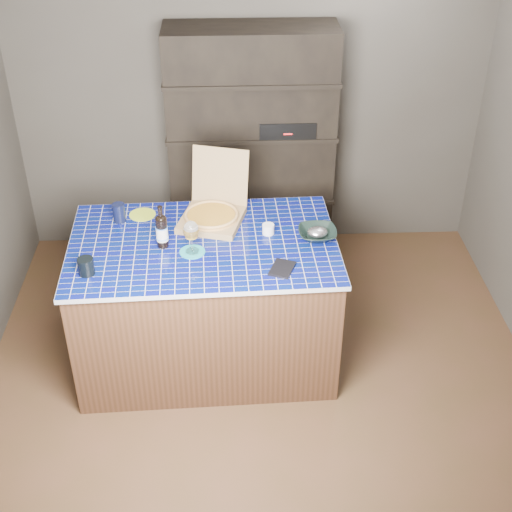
{
  "coord_description": "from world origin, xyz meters",
  "views": [
    {
      "loc": [
        -0.17,
        -3.27,
        3.18
      ],
      "look_at": [
        -0.03,
        0.0,
        0.98
      ],
      "focal_mm": 50.0,
      "sensor_mm": 36.0,
      "label": 1
    }
  ],
  "objects_px": {
    "pizza_box": "(212,213)",
    "wine_glass": "(191,231)",
    "kitchen_island": "(206,301)",
    "mead_bottle": "(162,231)",
    "bowl": "(317,234)",
    "dvd_case": "(282,269)"
  },
  "relations": [
    {
      "from": "pizza_box",
      "to": "bowl",
      "type": "height_order",
      "value": "pizza_box"
    },
    {
      "from": "mead_bottle",
      "to": "dvd_case",
      "type": "height_order",
      "value": "mead_bottle"
    },
    {
      "from": "pizza_box",
      "to": "mead_bottle",
      "type": "relative_size",
      "value": 1.93
    },
    {
      "from": "kitchen_island",
      "to": "pizza_box",
      "type": "height_order",
      "value": "pizza_box"
    },
    {
      "from": "wine_glass",
      "to": "bowl",
      "type": "height_order",
      "value": "wine_glass"
    },
    {
      "from": "kitchen_island",
      "to": "mead_bottle",
      "type": "distance_m",
      "value": 0.59
    },
    {
      "from": "dvd_case",
      "to": "mead_bottle",
      "type": "bearing_deg",
      "value": 179.6
    },
    {
      "from": "kitchen_island",
      "to": "dvd_case",
      "type": "xyz_separation_m",
      "value": [
        0.45,
        -0.3,
        0.44
      ]
    },
    {
      "from": "kitchen_island",
      "to": "mead_bottle",
      "type": "relative_size",
      "value": 6.01
    },
    {
      "from": "pizza_box",
      "to": "wine_glass",
      "type": "bearing_deg",
      "value": -92.59
    },
    {
      "from": "mead_bottle",
      "to": "wine_glass",
      "type": "distance_m",
      "value": 0.19
    },
    {
      "from": "kitchen_island",
      "to": "wine_glass",
      "type": "height_order",
      "value": "wine_glass"
    },
    {
      "from": "dvd_case",
      "to": "bowl",
      "type": "height_order",
      "value": "bowl"
    },
    {
      "from": "kitchen_island",
      "to": "bowl",
      "type": "xyz_separation_m",
      "value": [
        0.69,
        0.03,
        0.47
      ]
    },
    {
      "from": "kitchen_island",
      "to": "bowl",
      "type": "bearing_deg",
      "value": 0.16
    },
    {
      "from": "kitchen_island",
      "to": "wine_glass",
      "type": "relative_size",
      "value": 8.0
    },
    {
      "from": "mead_bottle",
      "to": "wine_glass",
      "type": "height_order",
      "value": "mead_bottle"
    },
    {
      "from": "pizza_box",
      "to": "wine_glass",
      "type": "distance_m",
      "value": 0.38
    },
    {
      "from": "kitchen_island",
      "to": "mead_bottle",
      "type": "xyz_separation_m",
      "value": [
        -0.24,
        -0.03,
        0.54
      ]
    },
    {
      "from": "pizza_box",
      "to": "wine_glass",
      "type": "relative_size",
      "value": 2.57
    },
    {
      "from": "pizza_box",
      "to": "bowl",
      "type": "xyz_separation_m",
      "value": [
        0.63,
        -0.22,
        -0.03
      ]
    },
    {
      "from": "pizza_box",
      "to": "mead_bottle",
      "type": "xyz_separation_m",
      "value": [
        -0.29,
        -0.28,
        0.05
      ]
    }
  ]
}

